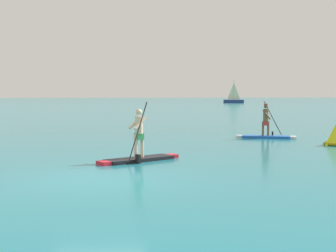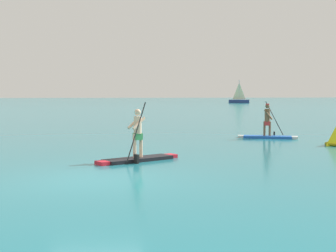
% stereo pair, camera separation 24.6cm
% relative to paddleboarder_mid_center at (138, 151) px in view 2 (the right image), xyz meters
% --- Properties ---
extents(ground, '(440.00, 440.00, 0.00)m').
position_rel_paddleboarder_mid_center_xyz_m(ground, '(-1.34, -3.02, -0.34)').
color(ground, '#1E727F').
extents(paddleboarder_mid_center, '(2.85, 1.87, 1.99)m').
position_rel_paddleboarder_mid_center_xyz_m(paddleboarder_mid_center, '(0.00, 0.00, 0.00)').
color(paddleboarder_mid_center, black).
rests_on(paddleboarder_mid_center, ground).
extents(paddleboarder_far_right, '(2.88, 1.44, 1.86)m').
position_rel_paddleboarder_mid_center_xyz_m(paddleboarder_far_right, '(7.02, 6.79, 0.01)').
color(paddleboarder_far_right, blue).
rests_on(paddleboarder_far_right, ground).
extents(sailboat_right_horizon, '(4.80, 2.68, 5.33)m').
position_rel_paddleboarder_mid_center_xyz_m(sailboat_right_horizon, '(30.25, 87.51, 0.36)').
color(sailboat_right_horizon, navy).
rests_on(sailboat_right_horizon, ground).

